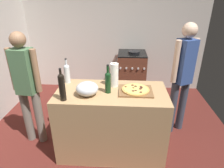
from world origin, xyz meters
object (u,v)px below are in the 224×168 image
object	(u,v)px
mixing_bowl	(87,89)
wine_bottle_amber	(108,81)
person_in_red	(183,74)
stove	(131,74)
wine_bottle_green	(62,86)
person_in_stripes	(27,84)
paper_towel_roll	(114,75)
pizza	(136,89)
wine_bottle_clear	(67,73)

from	to	relation	value
mixing_bowl	wine_bottle_amber	size ratio (longest dim) A/B	0.75
person_in_red	mixing_bowl	bearing A→B (deg)	-153.96
stove	wine_bottle_amber	bearing A→B (deg)	-101.35
wine_bottle_green	person_in_red	distance (m)	1.66
wine_bottle_amber	wine_bottle_green	distance (m)	0.52
mixing_bowl	stove	xyz separation A→B (m)	(0.57, 1.78, -0.51)
mixing_bowl	person_in_stripes	bearing A→B (deg)	164.76
paper_towel_roll	pizza	bearing A→B (deg)	-29.12
wine_bottle_clear	person_in_red	distance (m)	1.59
mixing_bowl	stove	world-z (taller)	mixing_bowl
wine_bottle_clear	mixing_bowl	bearing A→B (deg)	-45.69
mixing_bowl	paper_towel_roll	size ratio (longest dim) A/B	0.85
pizza	person_in_red	distance (m)	0.83
mixing_bowl	paper_towel_roll	bearing A→B (deg)	41.70
pizza	wine_bottle_green	size ratio (longest dim) A/B	0.89
mixing_bowl	paper_towel_roll	distance (m)	0.40
wine_bottle_amber	person_in_stripes	size ratio (longest dim) A/B	0.22
mixing_bowl	stove	distance (m)	1.94
pizza	mixing_bowl	bearing A→B (deg)	-168.32
pizza	person_in_stripes	xyz separation A→B (m)	(-1.40, 0.11, -0.02)
paper_towel_roll	person_in_stripes	world-z (taller)	person_in_stripes
wine_bottle_green	person_in_red	bearing A→B (deg)	26.54
paper_towel_roll	wine_bottle_amber	world-z (taller)	wine_bottle_amber
wine_bottle_clear	stove	distance (m)	1.80
wine_bottle_amber	person_in_stripes	distance (m)	1.09
person_in_red	pizza	bearing A→B (deg)	-144.16
wine_bottle_clear	stove	size ratio (longest dim) A/B	0.35
pizza	wine_bottle_amber	bearing A→B (deg)	-173.74
pizza	wine_bottle_clear	distance (m)	0.91
pizza	wine_bottle_amber	distance (m)	0.35
pizza	wine_bottle_green	bearing A→B (deg)	-162.67
mixing_bowl	wine_bottle_clear	xyz separation A→B (m)	(-0.32, 0.33, 0.06)
wine_bottle_clear	person_in_stripes	xyz separation A→B (m)	(-0.51, -0.10, -0.13)
mixing_bowl	wine_bottle_amber	xyz separation A→B (m)	(0.23, 0.08, 0.07)
person_in_stripes	stove	bearing A→B (deg)	47.77
pizza	mixing_bowl	xyz separation A→B (m)	(-0.56, -0.12, 0.05)
pizza	person_in_stripes	world-z (taller)	person_in_stripes
stove	person_in_red	world-z (taller)	person_in_red
wine_bottle_amber	person_in_red	distance (m)	1.14
mixing_bowl	person_in_stripes	world-z (taller)	person_in_stripes
wine_bottle_amber	person_in_red	world-z (taller)	person_in_red
paper_towel_roll	wine_bottle_amber	xyz separation A→B (m)	(-0.06, -0.18, -0.00)
wine_bottle_amber	stove	xyz separation A→B (m)	(0.34, 1.70, -0.58)
wine_bottle_green	person_in_stripes	world-z (taller)	person_in_stripes
paper_towel_roll	stove	distance (m)	1.65
wine_bottle_clear	paper_towel_roll	bearing A→B (deg)	-6.11
paper_towel_roll	wine_bottle_green	bearing A→B (deg)	-143.53
wine_bottle_amber	wine_bottle_green	xyz separation A→B (m)	(-0.48, -0.21, 0.02)
wine_bottle_green	person_in_red	size ratio (longest dim) A/B	0.23
paper_towel_roll	wine_bottle_green	world-z (taller)	wine_bottle_green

